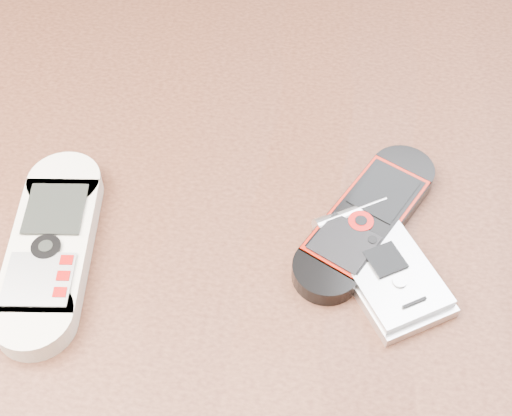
# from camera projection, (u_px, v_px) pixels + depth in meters

# --- Properties ---
(table) EXTENTS (1.20, 0.80, 0.75)m
(table) POSITION_uv_depth(u_px,v_px,m) (250.00, 298.00, 0.56)
(table) COLOR black
(table) RESTS_ON ground
(nokia_white) EXTENTS (0.06, 0.15, 0.02)m
(nokia_white) POSITION_uv_depth(u_px,v_px,m) (51.00, 247.00, 0.45)
(nokia_white) COLOR silver
(nokia_white) RESTS_ON table
(nokia_black_red) EXTENTS (0.11, 0.14, 0.01)m
(nokia_black_red) POSITION_uv_depth(u_px,v_px,m) (366.00, 219.00, 0.46)
(nokia_black_red) COLOR black
(nokia_black_red) RESTS_ON table
(motorola_razr) EXTENTS (0.09, 0.11, 0.02)m
(motorola_razr) POSITION_uv_depth(u_px,v_px,m) (386.00, 269.00, 0.44)
(motorola_razr) COLOR silver
(motorola_razr) RESTS_ON table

